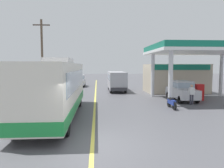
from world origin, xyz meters
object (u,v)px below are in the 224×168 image
at_px(minibus_opposing_lane, 117,80).
at_px(car_trailing_behind_bus, 79,80).
at_px(car_at_pump, 181,89).
at_px(motorcycle_parked_forecourt, 172,103).
at_px(pedestrian_near_pump, 192,93).
at_px(coach_bus_main, 57,89).

height_order(minibus_opposing_lane, car_trailing_behind_bus, minibus_opposing_lane).
xyz_separation_m(car_at_pump, motorcycle_parked_forecourt, (-2.23, -3.67, -0.57)).
height_order(motorcycle_parked_forecourt, pedestrian_near_pump, pedestrian_near_pump).
bearing_deg(coach_bus_main, car_trailing_behind_bus, 90.73).
bearing_deg(minibus_opposing_lane, car_trailing_behind_bus, 128.41).
bearing_deg(pedestrian_near_pump, minibus_opposing_lane, 117.74).
relative_size(minibus_opposing_lane, car_trailing_behind_bus, 1.46).
bearing_deg(minibus_opposing_lane, motorcycle_parked_forecourt, -75.09).
relative_size(motorcycle_parked_forecourt, pedestrian_near_pump, 1.08).
relative_size(car_at_pump, motorcycle_parked_forecourt, 2.33).
xyz_separation_m(coach_bus_main, pedestrian_near_pump, (10.27, 3.40, -0.79)).
xyz_separation_m(minibus_opposing_lane, pedestrian_near_pump, (5.28, -10.04, -0.54)).
height_order(car_at_pump, motorcycle_parked_forecourt, car_at_pump).
distance_m(car_at_pump, minibus_opposing_lane, 9.50).
relative_size(minibus_opposing_lane, motorcycle_parked_forecourt, 3.41).
height_order(coach_bus_main, minibus_opposing_lane, coach_bus_main).
bearing_deg(pedestrian_near_pump, car_at_pump, 89.35).
bearing_deg(pedestrian_near_pump, motorcycle_parked_forecourt, -145.75).
bearing_deg(car_trailing_behind_bus, coach_bus_main, -89.27).
bearing_deg(motorcycle_parked_forecourt, pedestrian_near_pump, 34.25).
distance_m(car_at_pump, pedestrian_near_pump, 2.17).
relative_size(car_at_pump, car_trailing_behind_bus, 1.00).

